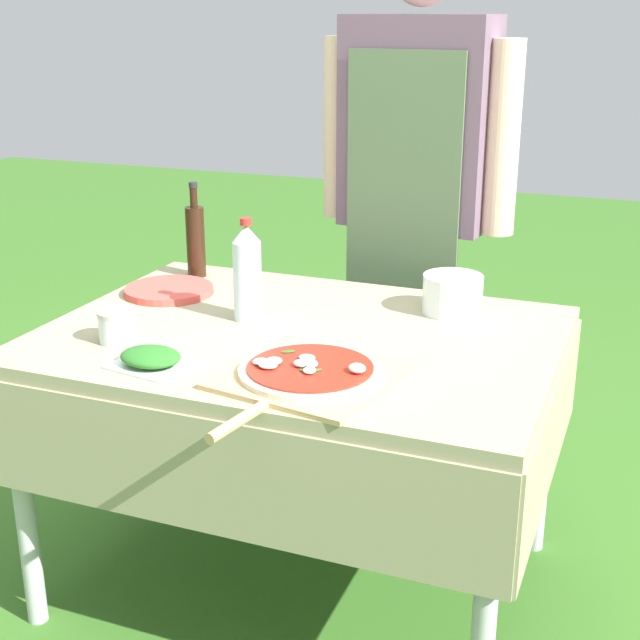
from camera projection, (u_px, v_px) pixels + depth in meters
ground_plane at (302, 581)px, 2.53m from camera, size 12.00×12.00×0.00m
prep_table at (300, 365)px, 2.32m from camera, size 1.31×0.97×0.75m
person_cook at (415, 178)px, 2.84m from camera, size 0.65×0.26×1.74m
pizza_on_peel at (308, 374)px, 1.99m from camera, size 0.42×0.57×0.05m
oil_bottle at (196, 239)px, 2.73m from camera, size 0.06×0.06×0.29m
water_bottle at (247, 272)px, 2.34m from camera, size 0.08×0.08×0.28m
herb_container at (151, 358)px, 2.06m from camera, size 0.20×0.17×0.04m
mixing_tub at (453, 294)px, 2.42m from camera, size 0.16×0.16×0.11m
plate_stack at (169, 290)px, 2.60m from camera, size 0.26×0.26×0.02m
sauce_jar at (117, 328)px, 2.21m from camera, size 0.09×0.09×0.08m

